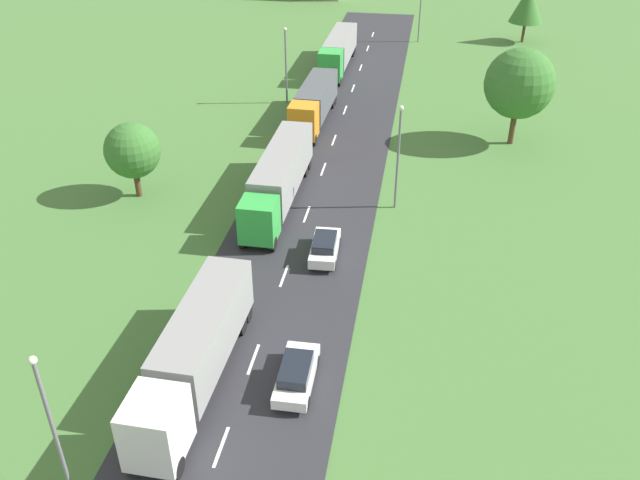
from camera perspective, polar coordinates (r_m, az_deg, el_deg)
name	(u,v)px	position (r m, az deg, el deg)	size (l,w,h in m)	color
road	(282,283)	(42.18, -3.27, -3.66)	(10.00, 140.00, 0.06)	#2B2B30
lane_marking_centre	(272,308)	(40.08, -4.08, -5.80)	(0.16, 123.61, 0.01)	white
truck_lead	(195,351)	(34.42, -10.56, -9.26)	(2.77, 12.53, 3.69)	white
truck_second	(279,176)	(50.13, -3.48, 5.40)	(2.59, 14.16, 3.71)	green
truck_third	(314,102)	(64.66, -0.50, 11.63)	(2.79, 11.77, 3.48)	orange
truck_fourth	(338,50)	(80.48, 1.57, 15.78)	(2.61, 13.79, 3.59)	green
car_second	(296,374)	(34.66, -2.02, -11.25)	(1.81, 4.43, 1.51)	white
car_third	(325,247)	(44.07, 0.41, -0.57)	(1.88, 4.25, 1.53)	white
lamppost_lead	(50,419)	(29.90, -21.89, -13.87)	(0.36, 0.36, 7.52)	slate
lamppost_second	(398,153)	(48.68, 6.65, 7.37)	(0.36, 0.36, 7.98)	slate
lamppost_third	(286,61)	(69.09, -2.91, 14.86)	(0.36, 0.36, 7.61)	slate
lamppost_fourth	(421,2)	(91.31, 8.54, 19.30)	(0.36, 0.36, 9.08)	slate
tree_oak	(520,84)	(61.35, 16.54, 12.57)	(6.02, 6.02, 8.51)	#513823
tree_birch	(528,3)	(94.17, 17.20, 18.59)	(4.24, 4.24, 7.22)	#513823
tree_pine	(132,151)	(52.23, -15.60, 7.30)	(4.17, 4.17, 5.88)	#513823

